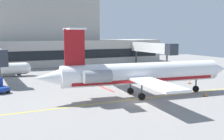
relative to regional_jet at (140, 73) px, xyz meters
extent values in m
cube|color=gray|center=(-2.04, -2.25, -3.24)|extent=(120.00, 120.00, 0.10)
cube|color=yellow|center=(-2.04, -1.08, -3.18)|extent=(108.00, 0.24, 0.01)
cube|color=red|center=(-1.83, 8.13, -3.18)|extent=(0.30, 8.00, 0.01)
cube|color=#B7B2A8|center=(-7.84, 43.16, 0.10)|extent=(76.15, 10.83, 6.58)
cube|color=#A8A49A|center=(-2.61, 45.87, 9.02)|extent=(30.34, 7.58, 11.26)
cube|color=black|center=(-7.84, 37.70, -0.15)|extent=(73.10, 0.12, 2.33)
cube|color=silver|center=(21.14, 29.57, 1.60)|extent=(1.40, 16.35, 2.40)
cube|color=#2D333D|center=(21.14, 20.50, 1.60)|extent=(2.40, 2.00, 2.64)
cylinder|color=#4C4C51|center=(21.14, 36.25, -1.39)|extent=(0.44, 0.44, 3.59)
cylinder|color=#4C4C51|center=(21.14, 22.20, -1.39)|extent=(0.44, 0.44, 3.59)
cylinder|color=white|center=(0.52, -0.06, 0.02)|extent=(22.47, 5.20, 2.79)
cube|color=maroon|center=(0.52, -0.06, -0.75)|extent=(20.22, 4.68, 0.50)
cone|color=white|center=(12.58, -1.37, 0.02)|extent=(3.35, 3.05, 2.74)
cone|color=white|center=(-11.81, 1.29, 0.02)|extent=(3.87, 2.75, 2.37)
cube|color=white|center=(-0.16, 6.05, -0.40)|extent=(3.92, 9.47, 0.28)
cube|color=white|center=(-1.46, -5.88, -0.40)|extent=(3.92, 9.47, 0.28)
cylinder|color=gray|center=(-6.33, 2.91, 0.23)|extent=(3.50, 1.89, 1.54)
cylinder|color=gray|center=(-6.81, -1.47, 0.23)|extent=(3.50, 1.89, 1.54)
cube|color=maroon|center=(-8.79, 0.96, 3.62)|extent=(2.52, 0.51, 4.42)
cube|color=white|center=(-8.79, 0.96, 5.83)|extent=(2.43, 4.65, 0.20)
cylinder|color=#3F3F44|center=(8.95, -0.98, -1.83)|extent=(0.20, 0.20, 1.36)
cylinder|color=black|center=(8.95, -0.98, -2.74)|extent=(0.93, 0.45, 0.90)
cylinder|color=#3F3F44|center=(-0.39, 1.87, -1.83)|extent=(0.20, 0.20, 1.36)
cylinder|color=black|center=(-0.39, 1.87, -2.74)|extent=(0.93, 0.45, 0.90)
cylinder|color=#3F3F44|center=(-0.78, -1.74, -1.83)|extent=(0.20, 0.20, 1.36)
cylinder|color=black|center=(-0.78, -1.74, -2.74)|extent=(0.93, 0.45, 0.90)
cube|color=#E5B20C|center=(18.45, 17.97, -2.59)|extent=(3.06, 3.76, 0.50)
cube|color=#C3970A|center=(18.95, 18.81, -1.71)|extent=(1.86, 1.88, 1.25)
cylinder|color=black|center=(18.45, 19.40, -2.84)|extent=(0.60, 0.74, 0.70)
cylinder|color=black|center=(19.71, 18.64, -2.84)|extent=(0.60, 0.74, 0.70)
cylinder|color=black|center=(17.19, 17.30, -2.84)|extent=(0.60, 0.74, 0.70)
cylinder|color=black|center=(18.46, 16.54, -2.84)|extent=(0.60, 0.74, 0.70)
cylinder|color=black|center=(-16.47, 12.13, -2.84)|extent=(0.51, 0.75, 0.70)
cylinder|color=black|center=(-15.74, 10.25, -2.84)|extent=(0.51, 0.75, 0.70)
cylinder|color=white|center=(-13.80, 26.44, -1.66)|extent=(6.22, 2.58, 2.35)
sphere|color=white|center=(-10.74, 26.33, -1.66)|extent=(2.30, 2.30, 2.30)
cube|color=#59595B|center=(-11.96, 26.44, -3.01)|extent=(0.60, 2.11, 0.35)
cone|color=orange|center=(12.74, 4.63, -2.91)|extent=(0.36, 0.36, 0.55)
cube|color=black|center=(12.74, 4.63, -3.17)|extent=(0.47, 0.47, 0.04)
cone|color=orange|center=(8.00, -3.87, -2.91)|extent=(0.36, 0.36, 0.55)
cube|color=black|center=(8.00, -3.87, -3.17)|extent=(0.47, 0.47, 0.04)
camera|label=1|loc=(-19.78, -31.90, 5.33)|focal=45.30mm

